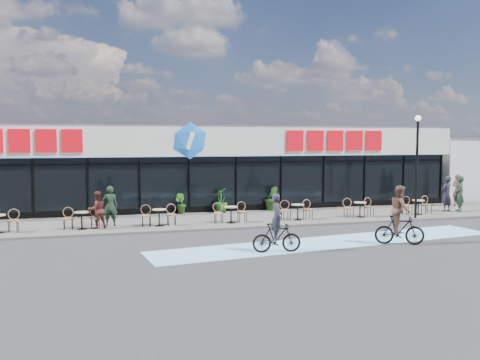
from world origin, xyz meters
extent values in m
plane|color=#28282B|center=(0.00, 0.00, 0.00)|extent=(120.00, 120.00, 0.00)
cube|color=#635E58|center=(0.00, 4.50, 0.05)|extent=(44.00, 5.00, 0.10)
cube|color=#79BEE5|center=(4.00, -1.50, 0.01)|extent=(14.17, 4.13, 0.01)
cube|color=black|center=(0.00, 10.00, 1.50)|extent=(30.00, 6.00, 3.00)
cube|color=silver|center=(0.00, 9.85, 3.75)|extent=(30.60, 6.30, 1.50)
cube|color=#47474C|center=(0.00, 10.00, 4.55)|extent=(30.60, 6.30, 0.10)
cube|color=navy|center=(0.00, 6.96, 3.05)|extent=(30.60, 0.08, 0.18)
cube|color=black|center=(0.00, 6.97, 2.65)|extent=(30.00, 0.06, 0.08)
cube|color=black|center=(0.00, 6.98, 0.20)|extent=(30.00, 0.10, 0.40)
cube|color=red|center=(-8.00, 6.70, 3.80)|extent=(5.63, 0.18, 1.10)
cube|color=red|center=(8.00, 6.70, 3.80)|extent=(5.63, 0.18, 1.10)
ellipsoid|color=blue|center=(0.00, 6.70, 3.80)|extent=(1.90, 0.24, 1.90)
cylinder|color=black|center=(-7.50, 6.97, 1.50)|extent=(0.10, 0.10, 3.00)
cylinder|color=black|center=(-5.00, 6.97, 1.50)|extent=(0.10, 0.10, 3.00)
cylinder|color=black|center=(-2.50, 6.97, 1.50)|extent=(0.10, 0.10, 3.00)
cylinder|color=black|center=(0.00, 6.97, 1.50)|extent=(0.10, 0.10, 3.00)
cylinder|color=black|center=(2.50, 6.97, 1.50)|extent=(0.10, 0.10, 3.00)
cylinder|color=black|center=(5.00, 6.97, 1.50)|extent=(0.10, 0.10, 3.00)
cylinder|color=black|center=(7.50, 6.97, 1.50)|extent=(0.10, 0.10, 3.00)
cylinder|color=black|center=(10.00, 6.97, 1.50)|extent=(0.10, 0.10, 3.00)
cylinder|color=black|center=(12.50, 6.97, 1.50)|extent=(0.10, 0.10, 3.00)
cylinder|color=black|center=(15.00, 6.97, 1.50)|extent=(0.10, 0.10, 3.00)
cube|color=white|center=(20.50, 11.00, 2.00)|extent=(9.00, 7.00, 4.00)
cube|color=#47474C|center=(20.50, 11.00, 4.05)|extent=(9.20, 7.20, 0.12)
cylinder|color=black|center=(10.16, 2.30, 2.43)|extent=(0.12, 0.12, 4.66)
sphere|color=#FFF2CC|center=(10.16, 2.30, 4.86)|extent=(0.28, 0.28, 0.28)
cylinder|color=tan|center=(-5.17, 3.24, 0.82)|extent=(0.60, 0.60, 0.04)
cylinder|color=black|center=(-5.17, 3.24, 0.47)|extent=(0.06, 0.06, 0.70)
cylinder|color=black|center=(-5.17, 3.24, 0.11)|extent=(0.40, 0.40, 0.02)
cylinder|color=tan|center=(-1.95, 3.24, 0.82)|extent=(0.60, 0.60, 0.04)
cylinder|color=black|center=(-1.95, 3.24, 0.47)|extent=(0.06, 0.06, 0.70)
cylinder|color=black|center=(-1.95, 3.24, 0.11)|extent=(0.40, 0.40, 0.02)
cylinder|color=tan|center=(1.28, 3.24, 0.82)|extent=(0.60, 0.60, 0.04)
cylinder|color=black|center=(1.28, 3.24, 0.47)|extent=(0.06, 0.06, 0.70)
cylinder|color=black|center=(1.28, 3.24, 0.11)|extent=(0.40, 0.40, 0.02)
cylinder|color=tan|center=(4.50, 3.24, 0.82)|extent=(0.60, 0.60, 0.04)
cylinder|color=black|center=(4.50, 3.24, 0.47)|extent=(0.06, 0.06, 0.70)
cylinder|color=black|center=(4.50, 3.24, 0.11)|extent=(0.40, 0.40, 0.02)
cylinder|color=tan|center=(7.72, 3.24, 0.82)|extent=(0.60, 0.60, 0.04)
cylinder|color=black|center=(7.72, 3.24, 0.47)|extent=(0.06, 0.06, 0.70)
cylinder|color=black|center=(7.72, 3.24, 0.11)|extent=(0.40, 0.40, 0.02)
cylinder|color=tan|center=(10.95, 3.24, 0.82)|extent=(0.60, 0.60, 0.04)
cylinder|color=black|center=(10.95, 3.24, 0.47)|extent=(0.06, 0.06, 0.70)
cylinder|color=black|center=(10.95, 3.24, 0.11)|extent=(0.40, 0.40, 0.02)
imported|color=#295718|center=(-0.51, 6.69, 0.62)|extent=(0.73, 0.72, 1.03)
imported|color=#1B4E16|center=(1.56, 6.58, 0.72)|extent=(0.91, 0.91, 1.25)
imported|color=#274C15|center=(4.37, 6.73, 0.75)|extent=(0.73, 0.59, 1.30)
imported|color=black|center=(-4.00, 3.79, 0.98)|extent=(0.64, 0.43, 1.75)
imported|color=#461C19|center=(-4.54, 3.32, 0.90)|extent=(0.94, 0.84, 1.59)
imported|color=#1B3123|center=(13.67, 3.66, 1.03)|extent=(0.65, 0.79, 1.87)
imported|color=#502929|center=(15.06, 5.56, 1.01)|extent=(0.61, 0.76, 1.81)
imported|color=black|center=(13.05, 3.88, 1.03)|extent=(0.78, 0.62, 1.85)
imported|color=black|center=(6.23, -2.53, 0.54)|extent=(1.84, 1.15, 1.07)
imported|color=brown|center=(6.23, -2.53, 1.32)|extent=(0.93, 1.03, 1.74)
imported|color=black|center=(1.43, -2.61, 0.51)|extent=(1.73, 0.66, 1.01)
imported|color=#23222A|center=(1.43, -2.61, 1.24)|extent=(0.44, 0.61, 1.58)
camera|label=1|loc=(-4.20, -18.81, 3.84)|focal=38.00mm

